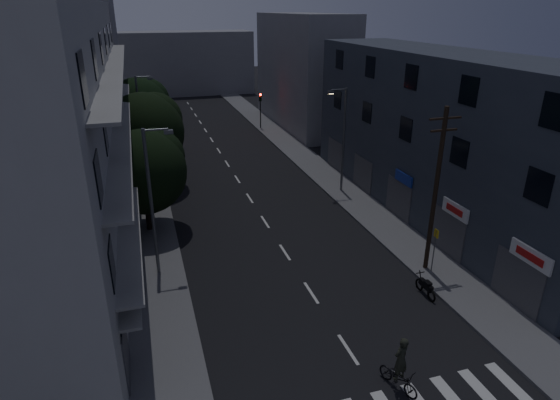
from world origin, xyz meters
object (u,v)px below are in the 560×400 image
utility_pole (436,188)px  bus_stop_sign (435,243)px  cyclist (399,372)px  motorcycle (426,287)px

utility_pole → bus_stop_sign: 3.01m
bus_stop_sign → cyclist: 9.30m
motorcycle → cyclist: cyclist is taller
bus_stop_sign → cyclist: bearing=-131.3°
motorcycle → cyclist: bearing=-131.2°
cyclist → motorcycle: bearing=29.4°
utility_pole → cyclist: 10.36m
motorcycle → bus_stop_sign: bearing=48.9°
motorcycle → cyclist: (-4.60, -5.22, 0.35)m
utility_pole → bus_stop_sign: (0.08, -0.44, -2.98)m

